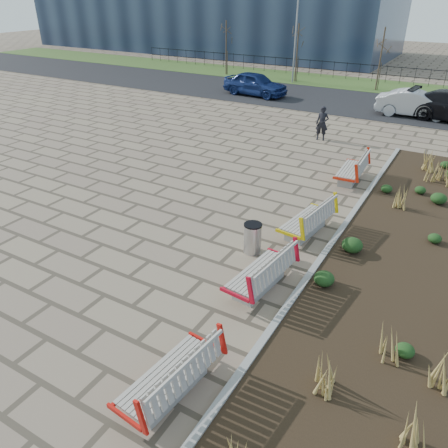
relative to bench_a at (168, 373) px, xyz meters
The scene contains 18 objects.
ground 3.39m from the bench_a, 153.51° to the left, with size 120.00×120.00×0.00m, color #796953.
planting_bed 7.28m from the bench_a, 63.42° to the left, with size 4.50×18.00×0.10m, color black.
planting_curb 6.57m from the bench_a, 81.94° to the left, with size 0.16×18.00×0.15m, color gray.
grass_verge_far 29.65m from the bench_a, 95.81° to the left, with size 80.00×5.00×0.04m, color #33511E.
road 23.69m from the bench_a, 97.28° to the left, with size 80.00×7.00×0.02m, color black.
bench_a is the anchor object (origin of this frame).
bench_b 3.58m from the bench_a, 90.00° to the left, with size 0.90×2.10×1.00m, color red, non-canonical shape.
bench_c 6.65m from the bench_a, 90.00° to the left, with size 0.90×2.10×1.00m, color #D9B90B, non-canonical shape.
bench_d 11.20m from the bench_a, 90.00° to the left, with size 0.90×2.10×1.00m, color red, non-canonical shape.
litter_bin 5.03m from the bench_a, 100.01° to the left, with size 0.47×0.47×0.83m, color #B2B2B7.
pedestrian 15.60m from the bench_a, 99.50° to the left, with size 0.57×0.37×1.56m, color black.
car_blue 24.23m from the bench_a, 113.09° to the left, with size 1.73×4.30×1.46m, color navy.
car_silver 21.97m from the bench_a, 88.68° to the left, with size 1.46×4.18×1.38m, color #A4A7AC.
tree_a 31.80m from the bench_a, 118.18° to the left, with size 1.40×1.40×4.00m, color #4C3D2D, non-canonical shape.
tree_b 29.45m from the bench_a, 107.82° to the left, with size 1.40×1.40×4.00m, color #4C3D2D, non-canonical shape.
tree_c 28.20m from the bench_a, 96.12° to the left, with size 1.40×1.40×4.00m, color #4C3D2D, non-canonical shape.
lamp_west 29.04m from the bench_a, 108.12° to the left, with size 0.24×0.60×6.00m, color gray, non-canonical shape.
railing_fence 31.14m from the bench_a, 95.53° to the left, with size 44.00×0.10×1.20m, color black, non-canonical shape.
Camera 1 is at (6.55, -5.67, 6.39)m, focal length 35.00 mm.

